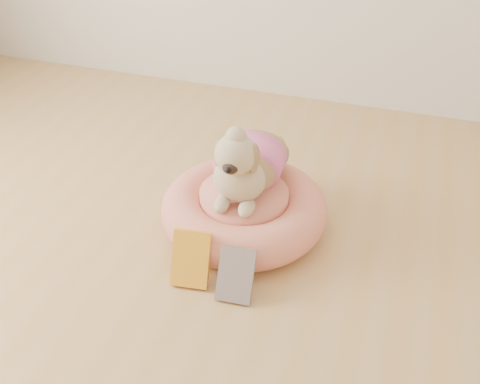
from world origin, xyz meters
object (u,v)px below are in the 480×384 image
(book_yellow, at_px, (191,259))
(pet_bed, at_px, (244,209))
(dog, at_px, (246,151))
(book_white, at_px, (236,275))

(book_yellow, bearing_deg, pet_bed, 68.95)
(dog, height_order, book_yellow, dog)
(pet_bed, height_order, book_white, pet_bed)
(dog, xyz_separation_m, book_yellow, (-0.08, -0.37, -0.24))
(dog, xyz_separation_m, book_white, (0.09, -0.38, -0.25))
(pet_bed, distance_m, dog, 0.26)
(dog, height_order, book_white, dog)
(dog, bearing_deg, pet_bed, -95.38)
(book_white, bearing_deg, book_yellow, 170.29)
(pet_bed, distance_m, book_white, 0.37)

